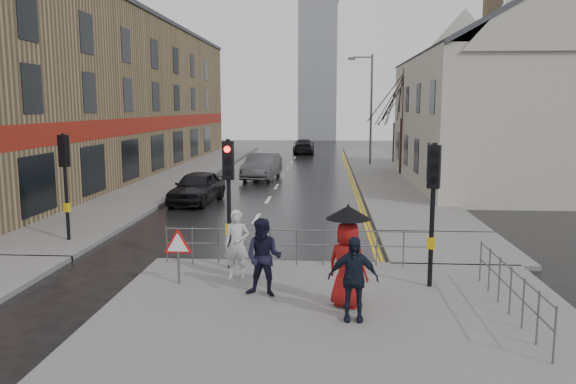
# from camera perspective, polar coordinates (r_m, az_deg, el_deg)

# --- Properties ---
(ground) EXTENTS (120.00, 120.00, 0.00)m
(ground) POSITION_cam_1_polar(r_m,az_deg,el_deg) (14.95, -6.81, -8.35)
(ground) COLOR black
(ground) RESTS_ON ground
(near_pavement) EXTENTS (10.00, 9.00, 0.14)m
(near_pavement) POSITION_cam_1_polar(r_m,az_deg,el_deg) (11.38, 5.20, -13.50)
(near_pavement) COLOR #605E5B
(near_pavement) RESTS_ON ground
(left_pavement) EXTENTS (4.00, 44.00, 0.14)m
(left_pavement) POSITION_cam_1_polar(r_m,az_deg,el_deg) (38.41, -10.02, 2.10)
(left_pavement) COLOR #605E5B
(left_pavement) RESTS_ON ground
(right_pavement) EXTENTS (4.00, 40.00, 0.14)m
(right_pavement) POSITION_cam_1_polar(r_m,az_deg,el_deg) (39.46, 9.38, 2.29)
(right_pavement) COLOR #605E5B
(right_pavement) RESTS_ON ground
(pavement_bridge_right) EXTENTS (4.00, 4.20, 0.14)m
(pavement_bridge_right) POSITION_cam_1_polar(r_m,az_deg,el_deg) (17.98, 16.01, -5.49)
(pavement_bridge_right) COLOR #605E5B
(pavement_bridge_right) RESTS_ON ground
(building_left_terrace) EXTENTS (8.00, 42.00, 10.00)m
(building_left_terrace) POSITION_cam_1_polar(r_m,az_deg,el_deg) (38.94, -18.56, 9.15)
(building_left_terrace) COLOR #8A7350
(building_left_terrace) RESTS_ON ground
(building_right_cream) EXTENTS (9.00, 16.40, 10.10)m
(building_right_cream) POSITION_cam_1_polar(r_m,az_deg,el_deg) (33.37, 20.30, 8.84)
(building_right_cream) COLOR #B9B3A1
(building_right_cream) RESTS_ON ground
(church_tower) EXTENTS (5.00, 5.00, 18.00)m
(church_tower) POSITION_cam_1_polar(r_m,az_deg,el_deg) (76.20, 3.04, 12.12)
(church_tower) COLOR gray
(church_tower) RESTS_ON ground
(traffic_signal_near_left) EXTENTS (0.28, 0.27, 3.40)m
(traffic_signal_near_left) POSITION_cam_1_polar(r_m,az_deg,el_deg) (14.58, -6.06, 1.12)
(traffic_signal_near_left) COLOR black
(traffic_signal_near_left) RESTS_ON near_pavement
(traffic_signal_near_right) EXTENTS (0.34, 0.33, 3.40)m
(traffic_signal_near_right) POSITION_cam_1_polar(r_m,az_deg,el_deg) (13.41, 14.54, 0.24)
(traffic_signal_near_right) COLOR black
(traffic_signal_near_right) RESTS_ON near_pavement
(traffic_signal_far_left) EXTENTS (0.34, 0.33, 3.40)m
(traffic_signal_far_left) POSITION_cam_1_polar(r_m,az_deg,el_deg) (19.02, -21.73, 2.30)
(traffic_signal_far_left) COLOR black
(traffic_signal_far_left) RESTS_ON left_pavement
(guard_railing_front) EXTENTS (7.14, 0.04, 1.00)m
(guard_railing_front) POSITION_cam_1_polar(r_m,az_deg,el_deg) (15.07, 0.89, -4.77)
(guard_railing_front) COLOR #595B5E
(guard_railing_front) RESTS_ON near_pavement
(guard_railing_side) EXTENTS (0.04, 4.54, 1.00)m
(guard_railing_side) POSITION_cam_1_polar(r_m,az_deg,el_deg) (12.42, 21.72, -8.41)
(guard_railing_side) COLOR #595B5E
(guard_railing_side) RESTS_ON near_pavement
(warning_sign) EXTENTS (0.80, 0.07, 1.35)m
(warning_sign) POSITION_cam_1_polar(r_m,az_deg,el_deg) (13.71, -11.12, -5.50)
(warning_sign) COLOR #595B5E
(warning_sign) RESTS_ON near_pavement
(street_lamp) EXTENTS (1.83, 0.25, 8.00)m
(street_lamp) POSITION_cam_1_polar(r_m,az_deg,el_deg) (42.16, 8.22, 9.03)
(street_lamp) COLOR #595B5E
(street_lamp) RESTS_ON right_pavement
(tree_near) EXTENTS (2.40, 2.40, 6.58)m
(tree_near) POSITION_cam_1_polar(r_m,az_deg,el_deg) (36.37, 11.62, 9.70)
(tree_near) COLOR #30201B
(tree_near) RESTS_ON right_pavement
(tree_far) EXTENTS (2.40, 2.40, 5.64)m
(tree_far) POSITION_cam_1_polar(r_m,az_deg,el_deg) (44.36, 10.86, 8.57)
(tree_far) COLOR #30201B
(tree_far) RESTS_ON right_pavement
(pedestrian_a) EXTENTS (0.63, 0.41, 1.71)m
(pedestrian_a) POSITION_cam_1_polar(r_m,az_deg,el_deg) (13.97, -5.22, -5.31)
(pedestrian_a) COLOR #B8B9B4
(pedestrian_a) RESTS_ON near_pavement
(pedestrian_b) EXTENTS (0.97, 0.82, 1.77)m
(pedestrian_b) POSITION_cam_1_polar(r_m,az_deg,el_deg) (12.63, -2.49, -6.66)
(pedestrian_b) COLOR black
(pedestrian_b) RESTS_ON near_pavement
(pedestrian_with_umbrella) EXTENTS (1.07, 0.96, 2.18)m
(pedestrian_with_umbrella) POSITION_cam_1_polar(r_m,az_deg,el_deg) (11.95, 6.06, -6.23)
(pedestrian_with_umbrella) COLOR maroon
(pedestrian_with_umbrella) RESTS_ON near_pavement
(pedestrian_d) EXTENTS (1.00, 0.42, 1.71)m
(pedestrian_d) POSITION_cam_1_polar(r_m,az_deg,el_deg) (11.30, 6.62, -8.73)
(pedestrian_d) COLOR black
(pedestrian_d) RESTS_ON near_pavement
(car_parked) EXTENTS (2.19, 4.43, 1.45)m
(car_parked) POSITION_cam_1_polar(r_m,az_deg,el_deg) (25.92, -9.23, 0.48)
(car_parked) COLOR black
(car_parked) RESTS_ON ground
(car_mid) EXTENTS (2.15, 4.91, 1.57)m
(car_mid) POSITION_cam_1_polar(r_m,az_deg,el_deg) (34.21, -2.66, 2.64)
(car_mid) COLOR #424346
(car_mid) RESTS_ON ground
(car_far) EXTENTS (2.00, 4.78, 1.38)m
(car_far) POSITION_cam_1_polar(r_m,az_deg,el_deg) (52.84, 1.61, 4.66)
(car_far) COLOR black
(car_far) RESTS_ON ground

